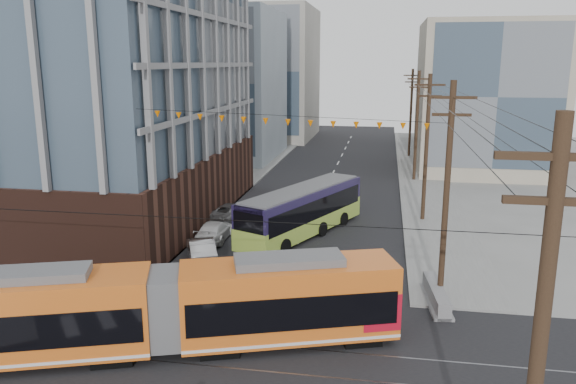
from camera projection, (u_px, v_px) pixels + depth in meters
name	position (u px, v px, depth m)	size (l,w,h in m)	color
office_building	(16.00, 28.00, 41.78)	(30.00, 25.00, 28.60)	#381E16
bg_bldg_nw_near	(205.00, 85.00, 69.96)	(18.00, 16.00, 18.00)	#8C99A5
bg_bldg_ne_near	(485.00, 98.00, 60.82)	(14.00, 14.00, 16.00)	gray
bg_bldg_nw_far	(263.00, 74.00, 88.43)	(16.00, 18.00, 20.00)	gray
bg_bldg_ne_far	(476.00, 97.00, 79.90)	(16.00, 16.00, 14.00)	#8C99A5
utility_pole_far	(411.00, 114.00, 70.32)	(0.30, 0.30, 11.00)	black
streetcar	(166.00, 309.00, 23.11)	(19.41, 2.73, 3.74)	#D5611B
city_bus	(303.00, 211.00, 38.91)	(2.64, 12.21, 3.46)	#1E163A
parked_car_silver	(201.00, 249.00, 34.09)	(1.51, 4.33, 1.43)	#A3A3A3
parked_car_white	(214.00, 231.00, 37.98)	(1.84, 4.53, 1.32)	silver
parked_car_grey	(233.00, 211.00, 42.93)	(2.15, 4.66, 1.30)	#4E4F4F
jersey_barrier	(436.00, 295.00, 28.08)	(0.97, 4.32, 0.86)	gray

